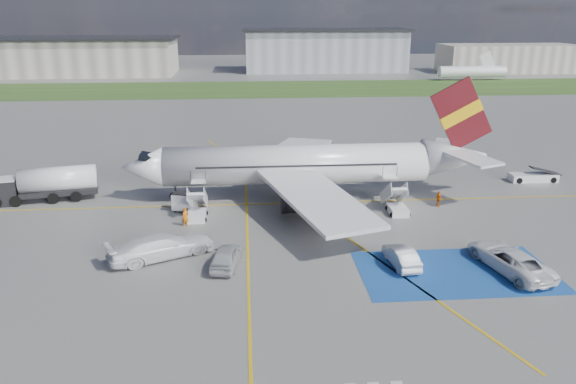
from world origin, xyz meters
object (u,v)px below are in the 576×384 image
gpu_cart (185,203)px  car_silver_a (226,256)px  van_white_a (510,256)px  van_white_b (161,243)px  belt_loader (533,177)px  fuel_tanker (46,187)px  airliner (311,164)px  car_silver_b (401,256)px

gpu_cart → car_silver_a: gpu_cart is taller
van_white_a → gpu_cart: bearing=-42.2°
gpu_cart → van_white_a: bearing=-14.8°
van_white_b → belt_loader: bearing=-92.5°
gpu_cart → fuel_tanker: bearing=179.0°
belt_loader → gpu_cart: bearing=-168.8°
airliner → van_white_a: airliner is taller
airliner → belt_loader: size_ratio=6.66×
fuel_tanker → van_white_b: bearing=-59.0°
airliner → car_silver_b: (4.82, -16.63, -2.66)m
gpu_cart → car_silver_a: 13.04m
car_silver_b → van_white_a: bearing=165.0°
van_white_b → van_white_a: bearing=-125.8°
gpu_cart → van_white_a: size_ratio=0.41×
belt_loader → fuel_tanker: bearing=-176.1°
airliner → van_white_a: size_ratio=6.25×
car_silver_b → van_white_b: size_ratio=0.72×
gpu_cart → van_white_a: van_white_a is taller
car_silver_a → van_white_b: 5.35m
car_silver_b → van_white_a: 7.77m
belt_loader → car_silver_a: bearing=-149.1°
fuel_tanker → belt_loader: 51.53m
fuel_tanker → belt_loader: (51.45, 2.53, -1.00)m
airliner → car_silver_b: 17.51m
belt_loader → van_white_b: van_white_b is taller
belt_loader → car_silver_b: 28.53m
car_silver_a → car_silver_b: 12.94m
car_silver_b → belt_loader: bearing=-141.1°
airliner → car_silver_a: (-8.09, -15.73, -2.59)m
gpu_cart → van_white_b: size_ratio=0.40×
fuel_tanker → gpu_cart: fuel_tanker is taller
airliner → car_silver_a: bearing=-117.2°
belt_loader → van_white_b: 41.93m
gpu_cart → van_white_b: bearing=-78.6°
car_silver_b → van_white_a: (7.65, -1.29, 0.37)m
van_white_b → fuel_tanker: bearing=15.6°
fuel_tanker → gpu_cart: 14.57m
car_silver_a → van_white_b: van_white_b is taller
airliner → van_white_a: (12.47, -17.92, -2.29)m
van_white_b → gpu_cart: bearing=-30.8°
gpu_cart → car_silver_b: 21.63m
belt_loader → van_white_a: size_ratio=0.94×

